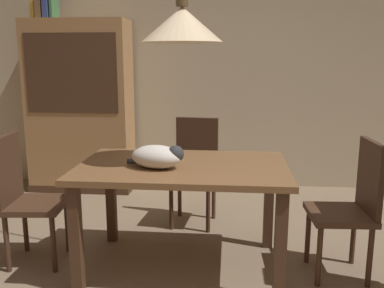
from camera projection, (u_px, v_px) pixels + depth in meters
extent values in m
cube|color=beige|center=(210.00, 58.00, 4.70)|extent=(6.40, 0.10, 2.90)
cube|color=brown|center=(183.00, 167.00, 2.83)|extent=(1.40, 0.90, 0.04)
cube|color=#472D1E|center=(76.00, 240.00, 2.58)|extent=(0.07, 0.07, 0.71)
cube|color=#472D1E|center=(280.00, 248.00, 2.47)|extent=(0.07, 0.07, 0.71)
cube|color=#472D1E|center=(111.00, 199.00, 3.34)|extent=(0.07, 0.07, 0.71)
cube|color=#472D1E|center=(269.00, 203.00, 3.23)|extent=(0.07, 0.07, 0.71)
cube|color=#472D1E|center=(36.00, 205.00, 2.99)|extent=(0.43, 0.43, 0.04)
cube|color=#40291B|center=(8.00, 169.00, 2.94)|extent=(0.07, 0.38, 0.48)
cylinder|color=#472D1E|center=(53.00, 244.00, 2.88)|extent=(0.04, 0.04, 0.41)
cylinder|color=#472D1E|center=(67.00, 226.00, 3.19)|extent=(0.04, 0.04, 0.41)
cylinder|color=#472D1E|center=(7.00, 244.00, 2.88)|extent=(0.04, 0.04, 0.41)
cylinder|color=#472D1E|center=(25.00, 226.00, 3.19)|extent=(0.04, 0.04, 0.41)
cube|color=#472D1E|center=(339.00, 214.00, 2.80)|extent=(0.42, 0.42, 0.04)
cube|color=#40291B|center=(370.00, 177.00, 2.74)|extent=(0.05, 0.38, 0.48)
cylinder|color=#472D1E|center=(308.00, 236.00, 3.01)|extent=(0.04, 0.04, 0.41)
cylinder|color=#472D1E|center=(319.00, 256.00, 2.70)|extent=(0.04, 0.04, 0.41)
cylinder|color=#472D1E|center=(353.00, 236.00, 3.00)|extent=(0.04, 0.04, 0.41)
cylinder|color=#472D1E|center=(370.00, 257.00, 2.68)|extent=(0.04, 0.04, 0.41)
cube|color=#472D1E|center=(193.00, 177.00, 3.67)|extent=(0.44, 0.44, 0.04)
cube|color=#40291B|center=(197.00, 144.00, 3.79)|extent=(0.38, 0.08, 0.48)
cylinder|color=#472D1E|center=(171.00, 207.00, 3.60)|extent=(0.04, 0.04, 0.41)
cylinder|color=#472D1E|center=(208.00, 209.00, 3.54)|extent=(0.04, 0.04, 0.41)
cylinder|color=#472D1E|center=(180.00, 195.00, 3.90)|extent=(0.04, 0.04, 0.41)
cylinder|color=#472D1E|center=(214.00, 197.00, 3.84)|extent=(0.04, 0.04, 0.41)
ellipsoid|color=silver|center=(156.00, 157.00, 2.73)|extent=(0.38, 0.29, 0.15)
sphere|color=#333338|center=(175.00, 154.00, 2.69)|extent=(0.11, 0.11, 0.11)
cylinder|color=#333338|center=(140.00, 162.00, 2.80)|extent=(0.18, 0.04, 0.04)
cone|color=beige|center=(182.00, 24.00, 2.65)|extent=(0.52, 0.52, 0.22)
cylinder|color=#513D23|center=(182.00, 3.00, 2.62)|extent=(0.08, 0.08, 0.04)
cube|color=#A87A4C|center=(81.00, 107.00, 4.61)|extent=(1.10, 0.44, 1.85)
cube|color=#472D1E|center=(71.00, 73.00, 4.31)|extent=(0.97, 0.01, 0.81)
cube|color=#472D1E|center=(85.00, 184.00, 4.78)|extent=(1.12, 0.45, 0.08)
cube|color=gold|center=(36.00, 11.00, 4.44)|extent=(0.04, 0.20, 0.18)
cube|color=brown|center=(42.00, 9.00, 4.43)|extent=(0.06, 0.24, 0.22)
cube|color=#384C93|center=(49.00, 8.00, 4.42)|extent=(0.06, 0.24, 0.24)
cube|color=#427A4C|center=(54.00, 7.00, 4.41)|extent=(0.03, 0.20, 0.26)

